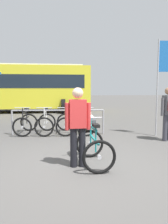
# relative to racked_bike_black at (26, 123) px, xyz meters

# --- Properties ---
(ground_plane) EXTENTS (80.00, 80.00, 0.00)m
(ground_plane) POSITION_rel_racked_bike_black_xyz_m (1.80, -3.30, -0.37)
(ground_plane) COLOR #514F4C
(bike_rack_rail) EXTENTS (3.21, 0.12, 0.88)m
(bike_rack_rail) POSITION_rel_racked_bike_black_xyz_m (1.15, -0.20, 0.30)
(bike_rack_rail) COLOR #99999E
(bike_rack_rail) RESTS_ON ground
(racked_bike_black) EXTENTS (0.70, 1.14, 0.98)m
(racked_bike_black) POSITION_rel_racked_bike_black_xyz_m (0.00, 0.00, 0.00)
(racked_bike_black) COLOR black
(racked_bike_black) RESTS_ON ground
(racked_bike_white) EXTENTS (0.67, 1.10, 0.97)m
(racked_bike_white) POSITION_rel_racked_bike_black_xyz_m (0.70, -0.01, 0.00)
(racked_bike_white) COLOR black
(racked_bike_white) RESTS_ON ground
(racked_bike_yellow) EXTENTS (0.69, 1.11, 0.97)m
(racked_bike_yellow) POSITION_rel_racked_bike_black_xyz_m (1.40, -0.03, 0.00)
(racked_bike_yellow) COLOR black
(racked_bike_yellow) RESTS_ON ground
(racked_bike_orange) EXTENTS (0.69, 1.11, 0.97)m
(racked_bike_orange) POSITION_rel_racked_bike_black_xyz_m (2.10, -0.04, 0.00)
(racked_bike_orange) COLOR black
(racked_bike_orange) RESTS_ON ground
(featured_bicycle) EXTENTS (0.76, 1.23, 1.09)m
(featured_bicycle) POSITION_rel_racked_bike_black_xyz_m (2.07, -3.18, 0.12)
(featured_bicycle) COLOR black
(featured_bicycle) RESTS_ON ground
(person_with_featured_bike) EXTENTS (0.53, 0.23, 1.64)m
(person_with_featured_bike) POSITION_rel_racked_bike_black_xyz_m (1.73, -3.39, 0.54)
(person_with_featured_bike) COLOR black
(person_with_featured_bike) RESTS_ON ground
(pedestrian_with_backpack) EXTENTS (0.48, 0.43, 1.64)m
(pedestrian_with_backpack) POSITION_rel_racked_bike_black_xyz_m (4.56, -1.31, 0.57)
(pedestrian_with_backpack) COLOR #383842
(pedestrian_with_backpack) RESTS_ON ground
(bus_distant) EXTENTS (10.15, 3.88, 3.08)m
(bus_distant) POSITION_rel_racked_bike_black_xyz_m (-2.20, 7.11, 1.37)
(bus_distant) COLOR yellow
(bus_distant) RESTS_ON ground
(banner_flag) EXTENTS (0.45, 0.05, 3.20)m
(banner_flag) POSITION_rel_racked_bike_black_xyz_m (4.60, -0.60, 1.86)
(banner_flag) COLOR #B2B2B7
(banner_flag) RESTS_ON ground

